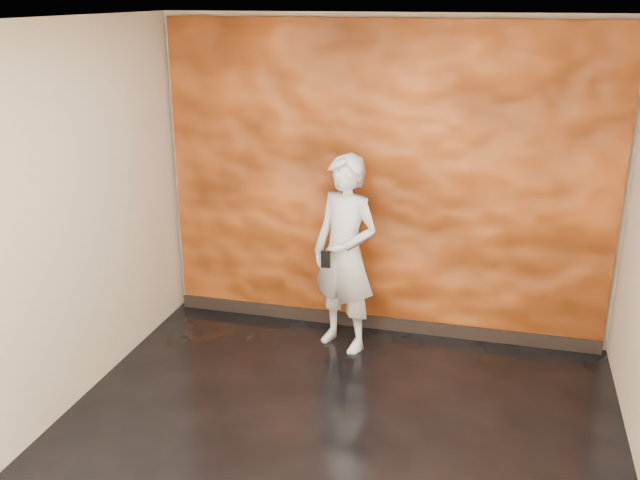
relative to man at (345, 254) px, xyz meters
The scene contains 5 objects.
room 1.63m from the man, 81.18° to the right, with size 4.02×4.02×2.81m.
feature_wall 0.72m from the man, 61.78° to the left, with size 3.90×0.06×2.75m, color #CB5A1C.
baseboard 0.92m from the man, 59.44° to the left, with size 3.90×0.04×0.12m, color black.
man is the anchor object (origin of this frame).
phone 0.25m from the man, 117.40° to the right, with size 0.08×0.02×0.15m, color black.
Camera 1 is at (1.00, -4.00, 2.95)m, focal length 40.00 mm.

